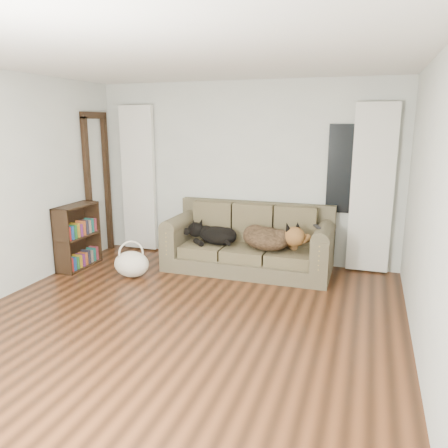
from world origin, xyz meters
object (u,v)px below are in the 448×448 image
(sofa, at_px, (248,239))
(tote_bag, at_px, (132,265))
(bookshelf, at_px, (77,233))
(dog_shepherd, at_px, (269,239))
(dog_black_lab, at_px, (215,234))

(sofa, xyz_separation_m, tote_bag, (-1.39, -0.77, -0.29))
(tote_bag, bearing_deg, bookshelf, 172.49)
(dog_shepherd, xyz_separation_m, bookshelf, (-2.63, -0.56, 0.01))
(dog_black_lab, height_order, dog_shepherd, dog_shepherd)
(bookshelf, bearing_deg, dog_shepherd, 16.74)
(sofa, bearing_deg, bookshelf, -164.37)
(bookshelf, bearing_deg, tote_bag, -2.86)
(dog_shepherd, distance_m, bookshelf, 2.69)
(dog_black_lab, distance_m, bookshelf, 1.94)
(sofa, bearing_deg, dog_shepherd, -15.14)
(dog_black_lab, distance_m, tote_bag, 1.22)
(dog_black_lab, relative_size, dog_shepherd, 0.79)
(sofa, relative_size, dog_black_lab, 3.85)
(bookshelf, bearing_deg, dog_black_lab, 23.03)
(dog_shepherd, distance_m, tote_bag, 1.87)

